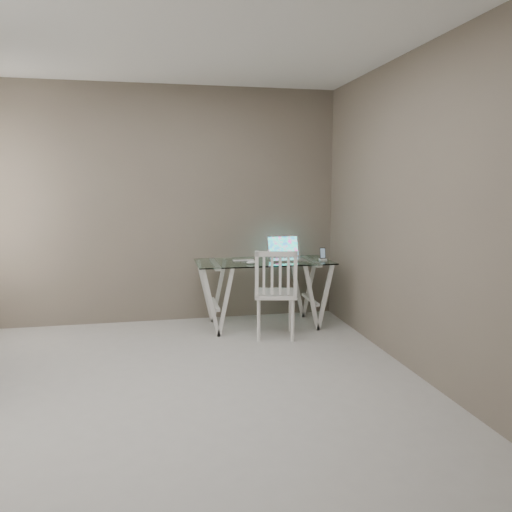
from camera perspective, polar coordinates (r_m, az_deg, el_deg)
The scene contains 7 objects.
room at distance 3.61m, azimuth -10.46°, elevation 9.96°, with size 4.50×4.52×2.71m.
desk at distance 5.62m, azimuth 0.88°, elevation -4.23°, with size 1.50×0.70×0.75m.
chair at distance 5.15m, azimuth 2.25°, elevation -3.88°, with size 0.51×0.51×0.94m.
laptop at distance 5.70m, azimuth 3.36°, elevation 0.28°, with size 0.38×0.36×0.26m.
keyboard at distance 5.56m, azimuth -1.42°, elevation -0.53°, with size 0.25×0.11×0.01m, color silver.
mouse at distance 5.35m, azimuth -0.56°, elevation -0.73°, with size 0.10×0.06×0.03m, color white.
phone_dock at distance 5.67m, azimuth 7.63°, elevation -0.07°, with size 0.08×0.08×0.14m.
Camera 1 is at (-0.15, -3.58, 1.60)m, focal length 35.00 mm.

